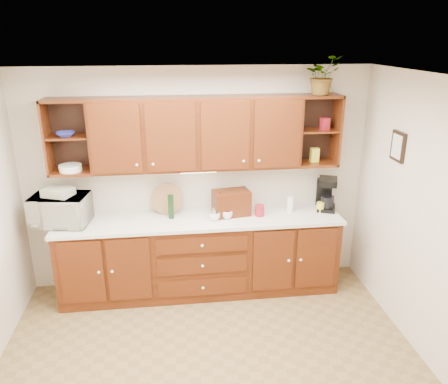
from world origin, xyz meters
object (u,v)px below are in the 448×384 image
object	(u,v)px
coffee_maker	(326,194)
bread_box	(231,203)
potted_plant	(322,75)
microwave	(61,210)

from	to	relation	value
coffee_maker	bread_box	bearing A→B (deg)	-157.55
bread_box	potted_plant	bearing A→B (deg)	-6.53
bread_box	coffee_maker	distance (m)	1.15
bread_box	potted_plant	size ratio (longest dim) A/B	0.99
microwave	potted_plant	bearing A→B (deg)	9.69
microwave	potted_plant	world-z (taller)	potted_plant
microwave	potted_plant	distance (m)	3.20
coffee_maker	potted_plant	world-z (taller)	potted_plant
potted_plant	coffee_maker	bearing A→B (deg)	-1.22
bread_box	coffee_maker	bearing A→B (deg)	-7.02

